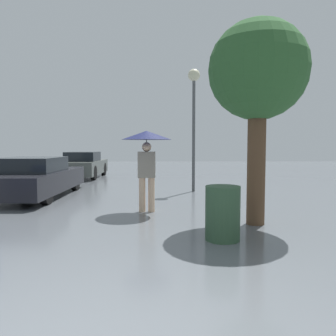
# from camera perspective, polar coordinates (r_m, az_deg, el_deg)

# --- Properties ---
(pedestrian) EXTENTS (1.15, 1.15, 1.87)m
(pedestrian) POSITION_cam_1_polar(r_m,az_deg,el_deg) (7.52, -3.75, 3.89)
(pedestrian) COLOR beige
(pedestrian) RESTS_ON ground_plane
(parked_car_middle) EXTENTS (1.86, 4.48, 1.19)m
(parked_car_middle) POSITION_cam_1_polar(r_m,az_deg,el_deg) (10.60, -22.29, -1.59)
(parked_car_middle) COLOR black
(parked_car_middle) RESTS_ON ground_plane
(parked_car_farthest) EXTENTS (1.63, 3.97, 1.24)m
(parked_car_farthest) POSITION_cam_1_polar(r_m,az_deg,el_deg) (16.33, -14.45, 0.45)
(parked_car_farthest) COLOR #4C514C
(parked_car_farthest) RESTS_ON ground_plane
(tree) EXTENTS (1.89, 1.89, 3.90)m
(tree) POSITION_cam_1_polar(r_m,az_deg,el_deg) (6.67, 15.39, 15.52)
(tree) COLOR brown
(tree) RESTS_ON ground_plane
(street_lamp) EXTENTS (0.40, 0.40, 4.05)m
(street_lamp) POSITION_cam_1_polar(r_m,az_deg,el_deg) (11.07, 4.52, 12.01)
(street_lamp) COLOR #515456
(street_lamp) RESTS_ON ground_plane
(trash_bin) EXTENTS (0.56, 0.56, 0.88)m
(trash_bin) POSITION_cam_1_polar(r_m,az_deg,el_deg) (5.41, 9.49, -7.74)
(trash_bin) COLOR #2D4C33
(trash_bin) RESTS_ON ground_plane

